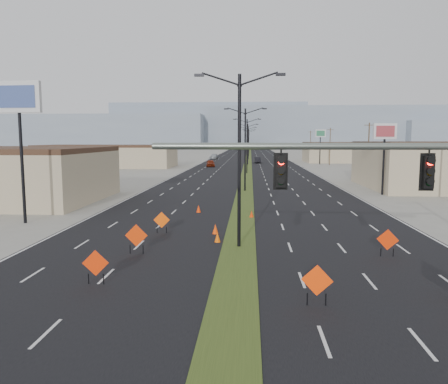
# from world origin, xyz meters

# --- Properties ---
(ground) EXTENTS (600.00, 600.00, 0.00)m
(ground) POSITION_xyz_m (0.00, 0.00, 0.00)
(ground) COLOR gray
(ground) RESTS_ON ground
(road_surface) EXTENTS (25.00, 400.00, 0.02)m
(road_surface) POSITION_xyz_m (0.00, 100.00, 0.00)
(road_surface) COLOR black
(road_surface) RESTS_ON ground
(median_strip) EXTENTS (2.00, 400.00, 0.04)m
(median_strip) POSITION_xyz_m (0.00, 100.00, 0.00)
(median_strip) COLOR #344719
(median_strip) RESTS_ON ground
(building_sw_far) EXTENTS (30.00, 14.00, 4.50)m
(building_sw_far) POSITION_xyz_m (-32.00, 85.00, 2.25)
(building_sw_far) COLOR #C0AE89
(building_sw_far) RESTS_ON ground
(building_se_far) EXTENTS (44.00, 16.00, 5.00)m
(building_se_far) POSITION_xyz_m (38.00, 110.00, 2.50)
(building_se_far) COLOR #C0AE89
(building_se_far) RESTS_ON ground
(mesa_west) EXTENTS (180.00, 50.00, 22.00)m
(mesa_west) POSITION_xyz_m (-120.00, 280.00, 11.00)
(mesa_west) COLOR gray
(mesa_west) RESTS_ON ground
(mesa_center) EXTENTS (220.00, 50.00, 28.00)m
(mesa_center) POSITION_xyz_m (40.00, 300.00, 14.00)
(mesa_center) COLOR gray
(mesa_center) RESTS_ON ground
(mesa_backdrop) EXTENTS (140.00, 50.00, 32.00)m
(mesa_backdrop) POSITION_xyz_m (-30.00, 320.00, 16.00)
(mesa_backdrop) COLOR gray
(mesa_backdrop) RESTS_ON ground
(streetlight_0) EXTENTS (5.15, 0.24, 10.02)m
(streetlight_0) POSITION_xyz_m (0.00, 12.00, 5.42)
(streetlight_0) COLOR black
(streetlight_0) RESTS_ON ground
(streetlight_1) EXTENTS (5.15, 0.24, 10.02)m
(streetlight_1) POSITION_xyz_m (0.00, 40.00, 5.42)
(streetlight_1) COLOR black
(streetlight_1) RESTS_ON ground
(streetlight_2) EXTENTS (5.15, 0.24, 10.02)m
(streetlight_2) POSITION_xyz_m (0.00, 68.00, 5.42)
(streetlight_2) COLOR black
(streetlight_2) RESTS_ON ground
(streetlight_3) EXTENTS (5.15, 0.24, 10.02)m
(streetlight_3) POSITION_xyz_m (0.00, 96.00, 5.42)
(streetlight_3) COLOR black
(streetlight_3) RESTS_ON ground
(streetlight_4) EXTENTS (5.15, 0.24, 10.02)m
(streetlight_4) POSITION_xyz_m (0.00, 124.00, 5.42)
(streetlight_4) COLOR black
(streetlight_4) RESTS_ON ground
(streetlight_5) EXTENTS (5.15, 0.24, 10.02)m
(streetlight_5) POSITION_xyz_m (0.00, 152.00, 5.42)
(streetlight_5) COLOR black
(streetlight_5) RESTS_ON ground
(streetlight_6) EXTENTS (5.15, 0.24, 10.02)m
(streetlight_6) POSITION_xyz_m (0.00, 180.00, 5.42)
(streetlight_6) COLOR black
(streetlight_6) RESTS_ON ground
(utility_pole_1) EXTENTS (1.60, 0.20, 9.00)m
(utility_pole_1) POSITION_xyz_m (20.00, 60.00, 4.67)
(utility_pole_1) COLOR #4C3823
(utility_pole_1) RESTS_ON ground
(utility_pole_2) EXTENTS (1.60, 0.20, 9.00)m
(utility_pole_2) POSITION_xyz_m (20.00, 95.00, 4.67)
(utility_pole_2) COLOR #4C3823
(utility_pole_2) RESTS_ON ground
(utility_pole_3) EXTENTS (1.60, 0.20, 9.00)m
(utility_pole_3) POSITION_xyz_m (20.00, 130.00, 4.67)
(utility_pole_3) COLOR #4C3823
(utility_pole_3) RESTS_ON ground
(car_left) EXTENTS (2.40, 4.84, 1.59)m
(car_left) POSITION_xyz_m (-8.50, 86.64, 0.79)
(car_left) COLOR maroon
(car_left) RESTS_ON ground
(car_mid) EXTENTS (1.67, 4.72, 1.55)m
(car_mid) POSITION_xyz_m (2.54, 102.79, 0.78)
(car_mid) COLOR black
(car_mid) RESTS_ON ground
(car_far) EXTENTS (2.69, 5.65, 1.59)m
(car_far) POSITION_xyz_m (-10.93, 124.95, 0.80)
(car_far) COLOR #A2A7AB
(car_far) RESTS_ON ground
(construction_sign_0) EXTENTS (1.26, 0.05, 1.68)m
(construction_sign_0) POSITION_xyz_m (-5.63, 10.06, 0.99)
(construction_sign_0) COLOR red
(construction_sign_0) RESTS_ON ground
(construction_sign_1) EXTENTS (1.15, 0.16, 1.54)m
(construction_sign_1) POSITION_xyz_m (-6.10, 4.93, 0.90)
(construction_sign_1) COLOR red
(construction_sign_1) RESTS_ON ground
(construction_sign_2) EXTENTS (1.10, 0.12, 1.46)m
(construction_sign_2) POSITION_xyz_m (-5.33, 15.49, 0.85)
(construction_sign_2) COLOR #F95005
(construction_sign_2) RESTS_ON ground
(construction_sign_3) EXTENTS (1.19, 0.28, 1.61)m
(construction_sign_3) POSITION_xyz_m (3.21, 3.00, 0.94)
(construction_sign_3) COLOR #FF3C05
(construction_sign_3) RESTS_ON ground
(construction_sign_5) EXTENTS (1.07, 0.46, 1.52)m
(construction_sign_5) POSITION_xyz_m (8.07, 10.30, 0.89)
(construction_sign_5) COLOR red
(construction_sign_5) RESTS_ON ground
(cone_0) EXTENTS (0.54, 0.54, 0.68)m
(cone_0) POSITION_xyz_m (-1.68, 15.42, 0.34)
(cone_0) COLOR #FF4205
(cone_0) RESTS_ON ground
(cone_1) EXTENTS (0.46, 0.46, 0.64)m
(cone_1) POSITION_xyz_m (-1.36, 13.06, 0.32)
(cone_1) COLOR #FA5D05
(cone_1) RESTS_ON ground
(cone_2) EXTENTS (0.42, 0.42, 0.59)m
(cone_2) POSITION_xyz_m (0.77, 21.71, 0.30)
(cone_2) COLOR red
(cone_2) RESTS_ON ground
(cone_3) EXTENTS (0.51, 0.51, 0.66)m
(cone_3) POSITION_xyz_m (-3.82, 23.93, 0.33)
(cone_3) COLOR #F13505
(cone_3) RESTS_ON ground
(pole_sign_west) EXTENTS (3.46, 0.57, 10.58)m
(pole_sign_west) POSITION_xyz_m (-16.44, 18.44, 8.70)
(pole_sign_west) COLOR black
(pole_sign_west) RESTS_ON ground
(pole_sign_east_near) EXTENTS (2.66, 0.65, 8.10)m
(pole_sign_east_near) POSITION_xyz_m (15.77, 37.36, 6.52)
(pole_sign_east_near) COLOR black
(pole_sign_east_near) RESTS_ON ground
(pole_sign_east_far) EXTENTS (2.80, 1.25, 8.71)m
(pole_sign_east_far) POSITION_xyz_m (18.14, 98.11, 7.06)
(pole_sign_east_far) COLOR black
(pole_sign_east_far) RESTS_ON ground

